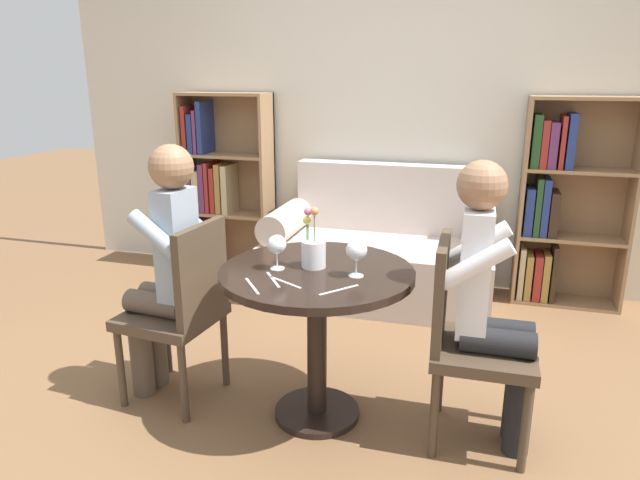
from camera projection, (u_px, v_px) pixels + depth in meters
name	position (u px, v px, depth m)	size (l,w,h in m)	color
ground_plane	(317.00, 414.00, 2.70)	(16.00, 16.00, 0.00)	brown
back_wall	(394.00, 102.00, 4.16)	(5.20, 0.05, 2.70)	beige
round_table	(317.00, 304.00, 2.54)	(0.86, 0.86, 0.73)	black
couch	(379.00, 254.00, 4.06)	(1.56, 0.80, 0.92)	beige
bookshelf_left	(219.00, 187.00, 4.56)	(0.70, 0.28, 1.41)	#93704C
bookshelf_right	(559.00, 205.00, 3.88)	(0.70, 0.28, 1.41)	#93704C
chair_left	(183.00, 305.00, 2.70)	(0.46, 0.46, 0.90)	#473828
chair_right	(467.00, 334.00, 2.41)	(0.43, 0.43, 0.90)	#473828
person_left	(165.00, 268.00, 2.69)	(0.44, 0.37, 1.25)	brown
person_right	(492.00, 301.00, 2.34)	(0.42, 0.34, 1.23)	black
wine_glass_left	(277.00, 245.00, 2.47)	(0.08, 0.08, 0.15)	white
wine_glass_right	(356.00, 251.00, 2.38)	(0.09, 0.09, 0.16)	white
flower_vase	(313.00, 250.00, 2.50)	(0.11, 0.11, 0.27)	silver
knife_left_setting	(285.00, 282.00, 2.34)	(0.17, 0.10, 0.00)	silver
fork_left_setting	(273.00, 280.00, 2.37)	(0.12, 0.16, 0.00)	silver
knife_right_setting	(252.00, 286.00, 2.30)	(0.13, 0.16, 0.00)	silver
fork_right_setting	(339.00, 290.00, 2.25)	(0.13, 0.15, 0.00)	silver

